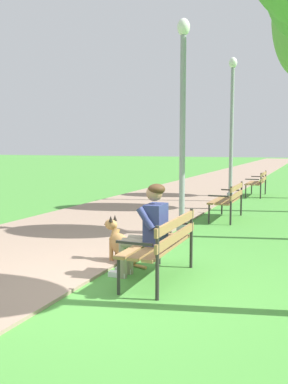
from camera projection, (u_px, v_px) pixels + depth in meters
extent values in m
plane|color=#478E38|center=(106.00, 290.00, 5.08)|extent=(120.00, 120.00, 0.00)
cube|color=gray|center=(244.00, 172.00, 27.97)|extent=(3.65, 60.00, 0.04)
cube|color=olive|center=(143.00, 244.00, 5.52)|extent=(0.14, 1.50, 0.04)
cube|color=olive|center=(156.00, 245.00, 5.45)|extent=(0.14, 1.50, 0.04)
cube|color=olive|center=(168.00, 247.00, 5.38)|extent=(0.14, 1.50, 0.04)
cube|color=olive|center=(176.00, 237.00, 5.33)|extent=(0.04, 1.50, 0.11)
cube|color=olive|center=(177.00, 222.00, 5.31)|extent=(0.04, 1.50, 0.11)
cylinder|color=#2D2B28|center=(159.00, 249.00, 6.18)|extent=(0.04, 0.04, 0.45)
cylinder|color=#2D2B28|center=(191.00, 238.00, 5.98)|extent=(0.04, 0.04, 0.85)
cube|color=#2D2B28|center=(173.00, 223.00, 6.06)|extent=(0.45, 0.04, 0.03)
cylinder|color=#2D2B28|center=(119.00, 276.00, 4.91)|extent=(0.04, 0.04, 0.45)
cylinder|color=#2D2B28|center=(157.00, 263.00, 4.71)|extent=(0.04, 0.04, 0.85)
cube|color=#2D2B28|center=(134.00, 243.00, 4.79)|extent=(0.45, 0.04, 0.03)
cube|color=olive|center=(217.00, 200.00, 10.01)|extent=(0.14, 1.50, 0.04)
cube|color=olive|center=(224.00, 200.00, 9.94)|extent=(0.14, 1.50, 0.04)
cube|color=olive|center=(232.00, 201.00, 9.88)|extent=(0.14, 1.50, 0.04)
cube|color=olive|center=(237.00, 195.00, 9.82)|extent=(0.04, 1.50, 0.11)
cube|color=olive|center=(237.00, 187.00, 9.80)|extent=(0.04, 1.50, 0.11)
cylinder|color=#2D2B28|center=(222.00, 206.00, 10.68)|extent=(0.04, 0.04, 0.45)
cylinder|color=#2D2B28|center=(241.00, 199.00, 10.48)|extent=(0.04, 0.04, 0.85)
cube|color=#2D2B28|center=(230.00, 190.00, 10.56)|extent=(0.45, 0.04, 0.03)
cylinder|color=#2D2B28|center=(209.00, 214.00, 9.41)|extent=(0.04, 0.04, 0.45)
cylinder|color=#2D2B28|center=(231.00, 206.00, 9.21)|extent=(0.04, 0.04, 0.85)
cube|color=#2D2B28|center=(218.00, 196.00, 9.29)|extent=(0.45, 0.04, 0.03)
cube|color=olive|center=(250.00, 183.00, 14.59)|extent=(0.14, 1.50, 0.04)
cube|color=olive|center=(255.00, 183.00, 14.53)|extent=(0.14, 1.50, 0.04)
cube|color=olive|center=(260.00, 183.00, 14.46)|extent=(0.14, 1.50, 0.04)
cube|color=olive|center=(263.00, 179.00, 14.41)|extent=(0.04, 1.50, 0.11)
cube|color=olive|center=(264.00, 174.00, 14.39)|extent=(0.04, 1.50, 0.11)
cylinder|color=#2D2B28|center=(252.00, 188.00, 15.26)|extent=(0.04, 0.04, 0.45)
cylinder|color=#2D2B28|center=(266.00, 182.00, 15.06)|extent=(0.04, 0.04, 0.85)
cube|color=#2D2B28|center=(258.00, 177.00, 15.14)|extent=(0.45, 0.04, 0.03)
cylinder|color=#2D2B28|center=(246.00, 191.00, 13.99)|extent=(0.04, 0.04, 0.45)
cylinder|color=#2D2B28|center=(261.00, 186.00, 13.79)|extent=(0.04, 0.04, 0.85)
cube|color=#2D2B28|center=(252.00, 179.00, 13.87)|extent=(0.45, 0.04, 0.03)
cylinder|color=gray|center=(144.00, 241.00, 5.62)|extent=(0.42, 0.14, 0.14)
cylinder|color=gray|center=(129.00, 257.00, 5.73)|extent=(0.11, 0.11, 0.47)
cube|color=silver|center=(124.00, 270.00, 5.78)|extent=(0.24, 0.09, 0.07)
cylinder|color=gray|center=(138.00, 244.00, 5.44)|extent=(0.42, 0.14, 0.14)
cylinder|color=gray|center=(123.00, 260.00, 5.54)|extent=(0.11, 0.11, 0.47)
cube|color=silver|center=(118.00, 274.00, 5.59)|extent=(0.24, 0.09, 0.07)
cube|color=navy|center=(156.00, 224.00, 5.42)|extent=(0.22, 0.36, 0.52)
cylinder|color=navy|center=(157.00, 214.00, 5.62)|extent=(0.25, 0.09, 0.30)
cylinder|color=navy|center=(146.00, 218.00, 5.25)|extent=(0.25, 0.09, 0.30)
sphere|color=#A37556|center=(154.00, 193.00, 5.39)|extent=(0.21, 0.21, 0.21)
ellipsoid|color=#472D19|center=(157.00, 189.00, 5.37)|extent=(0.22, 0.23, 0.14)
ellipsoid|color=#B27F47|center=(128.00, 255.00, 6.12)|extent=(0.43, 0.37, 0.32)
ellipsoid|color=#B27F47|center=(120.00, 245.00, 6.21)|extent=(0.54, 0.36, 0.48)
ellipsoid|color=black|center=(123.00, 243.00, 6.17)|extent=(0.40, 0.29, 0.27)
cylinder|color=#B27F47|center=(117.00, 249.00, 6.34)|extent=(0.06, 0.06, 0.38)
cylinder|color=#B27F47|center=(111.00, 250.00, 6.25)|extent=(0.06, 0.06, 0.38)
cylinder|color=#B27F47|center=(115.00, 234.00, 6.26)|extent=(0.16, 0.19, 0.19)
ellipsoid|color=#B27F47|center=(111.00, 225.00, 6.30)|extent=(0.25, 0.20, 0.16)
cone|color=black|center=(106.00, 224.00, 6.36)|extent=(0.12, 0.12, 0.09)
cone|color=black|center=(115.00, 218.00, 6.29)|extent=(0.06, 0.06, 0.09)
cone|color=black|center=(111.00, 219.00, 6.23)|extent=(0.06, 0.06, 0.09)
cylinder|color=#B27F47|center=(139.00, 266.00, 6.01)|extent=(0.28, 0.13, 0.04)
cylinder|color=gray|center=(182.00, 227.00, 8.26)|extent=(0.20, 0.20, 0.30)
cylinder|color=gray|center=(182.00, 137.00, 8.07)|extent=(0.11, 0.11, 3.80)
ellipsoid|color=silver|center=(184.00, 27.00, 7.85)|extent=(0.24, 0.24, 0.32)
cylinder|color=gray|center=(230.00, 198.00, 12.91)|extent=(0.20, 0.20, 0.30)
cylinder|color=gray|center=(231.00, 136.00, 12.70)|extent=(0.11, 0.11, 4.04)
ellipsoid|color=silver|center=(233.00, 63.00, 12.47)|extent=(0.24, 0.24, 0.32)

